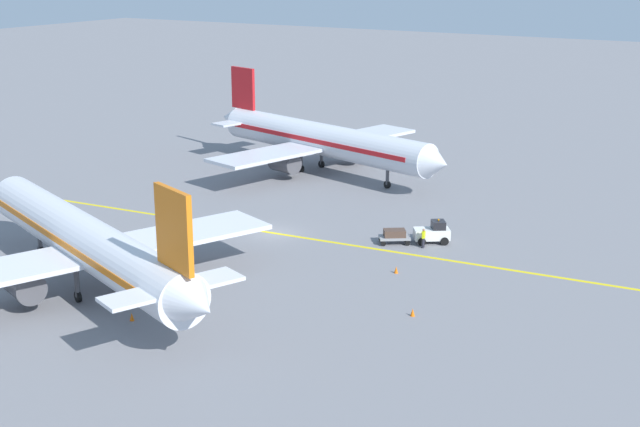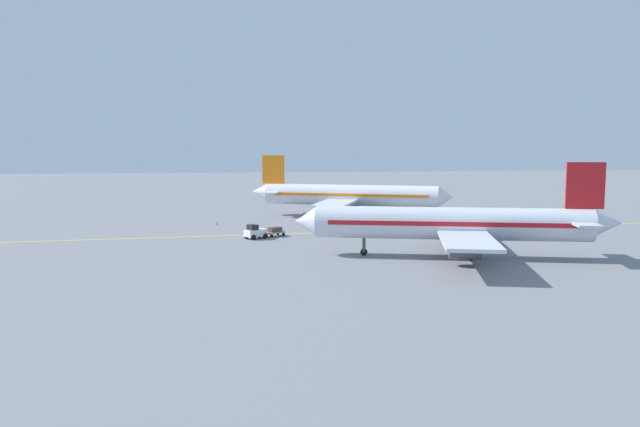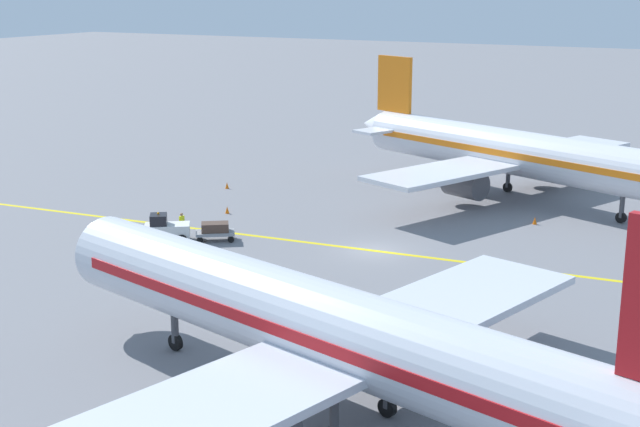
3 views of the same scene
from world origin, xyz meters
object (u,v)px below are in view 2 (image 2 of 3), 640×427
at_px(traffic_cone_near_nose, 249,229).
at_px(traffic_cone_by_wingtip, 310,214).
at_px(baggage_tug_white, 255,232).
at_px(traffic_cone_far_edge, 217,223).
at_px(airplane_at_gate, 348,196).
at_px(airplane_adjacent_stand, 455,224).
at_px(baggage_cart_trailing, 275,231).
at_px(traffic_cone_mid_apron, 379,220).
at_px(ground_crew_worker, 256,230).

xyz_separation_m(traffic_cone_near_nose, traffic_cone_by_wingtip, (-17.45, 11.30, 0.00)).
xyz_separation_m(baggage_tug_white, traffic_cone_far_edge, (-15.51, -5.31, -0.63)).
distance_m(airplane_at_gate, traffic_cone_far_edge, 23.91).
relative_size(airplane_at_gate, airplane_adjacent_stand, 0.97).
bearing_deg(baggage_tug_white, baggage_cart_trailing, 124.49).
bearing_deg(traffic_cone_far_edge, traffic_cone_near_nose, 33.42).
xyz_separation_m(traffic_cone_mid_apron, traffic_cone_far_edge, (0.58, -26.20, 0.00)).
height_order(baggage_cart_trailing, ground_crew_worker, ground_crew_worker).
bearing_deg(baggage_tug_white, traffic_cone_mid_apron, 127.60).
bearing_deg(traffic_cone_near_nose, ground_crew_worker, 6.32).
xyz_separation_m(ground_crew_worker, traffic_cone_mid_apron, (-14.43, 20.77, -0.63)).
xyz_separation_m(baggage_cart_trailing, traffic_cone_mid_apron, (-14.22, 18.17, -0.49)).
relative_size(baggage_cart_trailing, traffic_cone_mid_apron, 5.34).
relative_size(airplane_adjacent_stand, traffic_cone_near_nose, 63.63).
bearing_deg(ground_crew_worker, traffic_cone_far_edge, -158.58).
relative_size(airplane_adjacent_stand, ground_crew_worker, 20.83).
bearing_deg(airplane_adjacent_stand, traffic_cone_far_edge, -140.96).
height_order(airplane_at_gate, traffic_cone_near_nose, airplane_at_gate).
relative_size(baggage_tug_white, traffic_cone_mid_apron, 6.04).
bearing_deg(traffic_cone_mid_apron, traffic_cone_near_nose, -70.35).
xyz_separation_m(airplane_at_gate, traffic_cone_by_wingtip, (-2.67, -6.40, -3.43)).
distance_m(airplane_adjacent_stand, traffic_cone_mid_apron, 33.47).
distance_m(airplane_at_gate, baggage_tug_white, 28.93).
xyz_separation_m(airplane_adjacent_stand, traffic_cone_mid_apron, (-33.30, -0.33, -3.43)).
bearing_deg(traffic_cone_by_wingtip, ground_crew_worker, -23.55).
relative_size(traffic_cone_near_nose, traffic_cone_by_wingtip, 1.00).
bearing_deg(airplane_at_gate, ground_crew_worker, -38.20).
bearing_deg(baggage_cart_trailing, ground_crew_worker, -85.37).
distance_m(airplane_adjacent_stand, baggage_tug_white, 27.47).
relative_size(airplane_adjacent_stand, baggage_tug_white, 10.53).
bearing_deg(traffic_cone_mid_apron, baggage_cart_trailing, -51.95).
height_order(airplane_adjacent_stand, traffic_cone_near_nose, airplane_adjacent_stand).
bearing_deg(traffic_cone_near_nose, traffic_cone_far_edge, -146.58).
height_order(baggage_tug_white, baggage_cart_trailing, baggage_tug_white).
relative_size(airplane_at_gate, baggage_cart_trailing, 11.57).
height_order(baggage_cart_trailing, traffic_cone_near_nose, baggage_cart_trailing).
height_order(airplane_adjacent_stand, traffic_cone_far_edge, airplane_adjacent_stand).
relative_size(airplane_at_gate, traffic_cone_by_wingtip, 61.76).
distance_m(baggage_cart_trailing, traffic_cone_near_nose, 7.36).
distance_m(airplane_adjacent_stand, traffic_cone_far_edge, 42.26).
distance_m(baggage_cart_trailing, ground_crew_worker, 2.60).
bearing_deg(traffic_cone_mid_apron, airplane_adjacent_stand, 0.57).
bearing_deg(traffic_cone_by_wingtip, airplane_at_gate, 67.37).
distance_m(baggage_cart_trailing, traffic_cone_by_wingtip, 25.28).
bearing_deg(ground_crew_worker, airplane_at_gate, 141.80).
xyz_separation_m(airplane_at_gate, airplane_adjacent_stand, (40.40, 4.15, 0.00)).
height_order(baggage_tug_white, traffic_cone_far_edge, baggage_tug_white).
height_order(airplane_adjacent_stand, traffic_cone_by_wingtip, airplane_adjacent_stand).
distance_m(ground_crew_worker, traffic_cone_by_wingtip, 26.41).
bearing_deg(airplane_at_gate, traffic_cone_mid_apron, 28.28).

